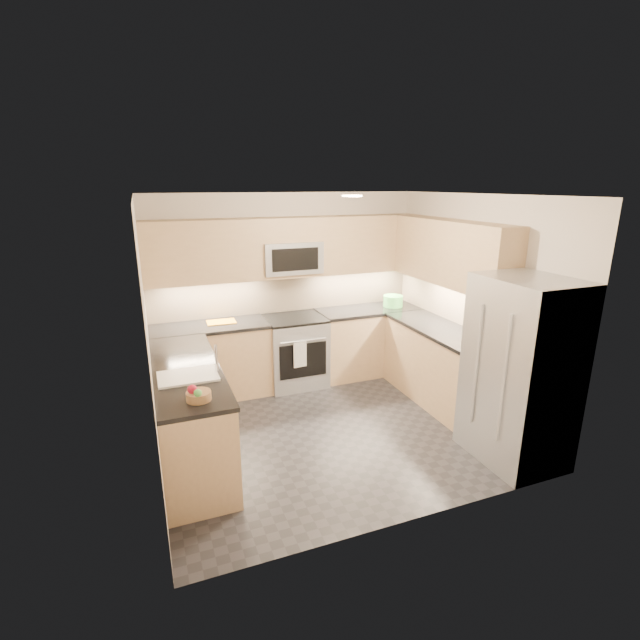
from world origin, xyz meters
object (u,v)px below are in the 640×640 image
Objects in this scene: microwave at (291,257)px; utensil_bowl at (393,301)px; refrigerator at (520,372)px; cutting_board at (221,322)px; fruit_basket at (199,396)px; gas_range at (295,352)px.

utensil_bowl is at bearing -4.68° from microwave.
refrigerator is 6.60× the size of utensil_bowl.
microwave is 0.42× the size of refrigerator.
cutting_board is 2.18m from fruit_basket.
microwave is 2.78× the size of utensil_bowl.
refrigerator reaches higher than gas_range.
fruit_basket reaches higher than cutting_board.
utensil_bowl reaches higher than cutting_board.
refrigerator is at bearing -7.78° from fruit_basket.
fruit_basket is (-0.53, -2.12, 0.03)m from cutting_board.
refrigerator reaches higher than cutting_board.
refrigerator is at bearing -46.53° from cutting_board.
fruit_basket reaches higher than gas_range.
microwave reaches higher than utensil_bowl.
cutting_board is (-0.93, -0.04, -0.75)m from microwave.
utensil_bowl is at bearing 89.70° from refrigerator.
refrigerator reaches higher than fruit_basket.
utensil_bowl reaches higher than gas_range.
fruit_basket is (-2.93, -2.03, -0.04)m from utensil_bowl.
refrigerator is (1.45, -2.55, -0.80)m from microwave.
gas_range is at bearing 120.88° from refrigerator.
utensil_bowl is 0.78× the size of cutting_board.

